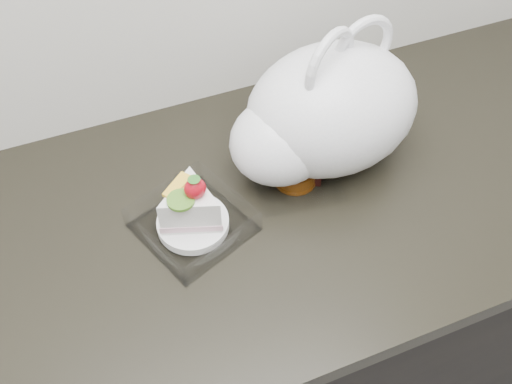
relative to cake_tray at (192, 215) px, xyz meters
The scene contains 4 objects.
counter 0.48m from the cake_tray, ahead, with size 2.04×0.64×0.90m.
cake_tray is the anchor object (origin of this frame).
mooncake_wrap 0.21m from the cake_tray, ahead, with size 0.17×0.16×0.04m.
plastic_bag 0.28m from the cake_tray, 14.04° to the left, with size 0.40×0.33×0.29m.
Camera 1 is at (-0.14, 1.11, 1.69)m, focal length 40.00 mm.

